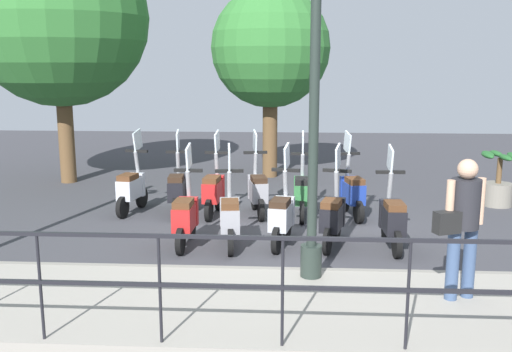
% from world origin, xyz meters
% --- Properties ---
extents(ground_plane, '(28.00, 28.00, 0.00)m').
position_xyz_m(ground_plane, '(0.00, 0.00, 0.00)').
color(ground_plane, '#38383D').
extents(promenade_walkway, '(2.20, 20.00, 0.15)m').
position_xyz_m(promenade_walkway, '(-3.15, 0.00, 0.07)').
color(promenade_walkway, gray).
rests_on(promenade_walkway, ground_plane).
extents(fence_railing, '(0.04, 16.03, 1.07)m').
position_xyz_m(fence_railing, '(-4.20, 0.00, 0.89)').
color(fence_railing, black).
rests_on(fence_railing, promenade_walkway).
extents(lamp_post_near, '(0.26, 0.90, 3.94)m').
position_xyz_m(lamp_post_near, '(-2.40, -0.34, 1.88)').
color(lamp_post_near, '#232D28').
rests_on(lamp_post_near, promenade_walkway).
extents(pedestrian_with_bag, '(0.47, 0.61, 1.59)m').
position_xyz_m(pedestrian_with_bag, '(-2.98, -1.96, 1.08)').
color(pedestrian_with_bag, '#384C70').
rests_on(pedestrian_with_bag, promenade_walkway).
extents(tree_large, '(4.01, 4.01, 5.78)m').
position_xyz_m(tree_large, '(3.77, 5.14, 3.76)').
color(tree_large, brown).
rests_on(tree_large, ground_plane).
extents(tree_distant, '(2.85, 2.85, 4.55)m').
position_xyz_m(tree_distant, '(4.73, 0.42, 3.10)').
color(tree_distant, brown).
rests_on(tree_distant, ground_plane).
extents(potted_palm, '(1.06, 0.66, 1.05)m').
position_xyz_m(potted_palm, '(2.03, -4.15, 0.45)').
color(potted_palm, slate).
rests_on(potted_palm, ground_plane).
extents(scooter_near_0, '(1.23, 0.44, 1.54)m').
position_xyz_m(scooter_near_0, '(-0.82, -1.60, 0.48)').
color(scooter_near_0, black).
rests_on(scooter_near_0, ground_plane).
extents(scooter_near_1, '(1.21, 0.52, 1.54)m').
position_xyz_m(scooter_near_1, '(-0.74, -0.72, 0.48)').
color(scooter_near_1, black).
rests_on(scooter_near_1, ground_plane).
extents(scooter_near_2, '(1.22, 0.48, 1.54)m').
position_xyz_m(scooter_near_2, '(-0.73, 0.05, 0.48)').
color(scooter_near_2, black).
rests_on(scooter_near_2, ground_plane).
extents(scooter_near_3, '(1.23, 0.44, 1.54)m').
position_xyz_m(scooter_near_3, '(-0.86, 0.83, 0.48)').
color(scooter_near_3, black).
rests_on(scooter_near_3, ground_plane).
extents(scooter_near_4, '(1.23, 0.44, 1.54)m').
position_xyz_m(scooter_near_4, '(-0.86, 1.51, 0.48)').
color(scooter_near_4, black).
rests_on(scooter_near_4, ground_plane).
extents(scooter_far_0, '(1.22, 0.50, 1.54)m').
position_xyz_m(scooter_far_0, '(0.97, -1.19, 0.48)').
color(scooter_far_0, black).
rests_on(scooter_far_0, ground_plane).
extents(scooter_far_1, '(1.23, 0.44, 1.54)m').
position_xyz_m(scooter_far_1, '(0.90, -0.29, 0.48)').
color(scooter_far_1, black).
rests_on(scooter_far_1, ground_plane).
extents(scooter_far_2, '(1.22, 0.49, 1.54)m').
position_xyz_m(scooter_far_2, '(1.02, 0.52, 0.48)').
color(scooter_far_2, black).
rests_on(scooter_far_2, ground_plane).
extents(scooter_far_3, '(1.23, 0.44, 1.54)m').
position_xyz_m(scooter_far_3, '(0.95, 1.32, 0.48)').
color(scooter_far_3, black).
rests_on(scooter_far_3, ground_plane).
extents(scooter_far_4, '(1.23, 0.44, 1.54)m').
position_xyz_m(scooter_far_4, '(1.01, 2.00, 0.48)').
color(scooter_far_4, black).
rests_on(scooter_far_4, ground_plane).
extents(scooter_far_5, '(1.23, 0.47, 1.54)m').
position_xyz_m(scooter_far_5, '(1.07, 2.87, 0.48)').
color(scooter_far_5, black).
rests_on(scooter_far_5, ground_plane).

